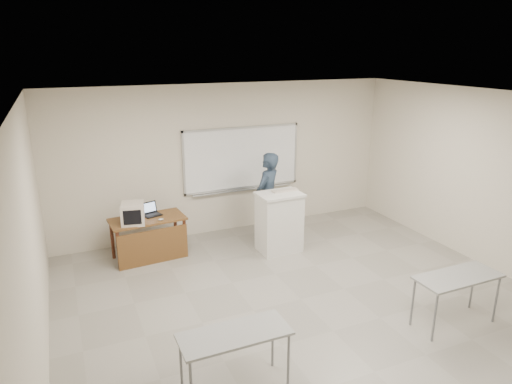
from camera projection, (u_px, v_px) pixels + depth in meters
name	position (u px, v px, depth m)	size (l,w,h in m)	color
floor	(333.00, 331.00, 6.12)	(7.00, 8.00, 0.01)	gray
whiteboard	(242.00, 159.00, 9.26)	(2.48, 0.10, 1.31)	white
student_desks	(408.00, 346.00, 4.74)	(4.40, 2.20, 0.73)	gray
instructor_desk	(149.00, 232.00, 8.05)	(1.30, 0.65, 0.75)	brown
podium	(279.00, 222.00, 8.42)	(0.80, 0.58, 1.12)	white
crt_monitor	(133.00, 213.00, 7.82)	(0.39, 0.43, 0.37)	#C1B2A4
laptop	(152.00, 212.00, 8.24)	(0.30, 0.28, 0.22)	black
mouse	(161.00, 219.00, 7.98)	(0.09, 0.06, 0.04)	#B1B5BA
keyboard	(285.00, 190.00, 8.37)	(0.49, 0.16, 0.03)	#C1B2A4
presenter	(268.00, 197.00, 8.87)	(0.64, 0.42, 1.75)	black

